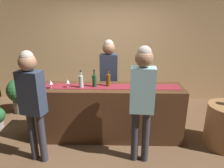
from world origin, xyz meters
name	(u,v)px	position (x,y,z in m)	size (l,w,h in m)	color
ground_plane	(107,136)	(0.00, 0.00, 0.00)	(10.00, 10.00, 0.00)	brown
back_wall	(110,44)	(0.00, 1.90, 1.45)	(6.00, 0.12, 2.90)	tan
bar_counter	(107,112)	(0.00, 0.00, 0.49)	(2.61, 0.60, 0.97)	#472B19
counter_runner_cloth	(107,87)	(0.00, 0.00, 0.98)	(2.48, 0.28, 0.01)	maroon
wine_bottle_clear	(81,81)	(-0.43, -0.06, 1.09)	(0.07, 0.07, 0.30)	#B2C6C1
wine_bottle_green	(94,81)	(-0.21, -0.01, 1.09)	(0.07, 0.07, 0.30)	#194723
wine_bottle_amber	(108,80)	(0.02, 0.03, 1.09)	(0.07, 0.07, 0.30)	brown
wine_glass_near_customer	(68,82)	(-0.66, -0.06, 1.08)	(0.07, 0.07, 0.14)	silver
wine_glass_mid_counter	(51,83)	(-0.93, -0.12, 1.08)	(0.07, 0.07, 0.14)	silver
bartender	(109,73)	(0.01, 0.58, 1.05)	(0.35, 0.24, 1.70)	#26262B
customer_sipping	(142,93)	(0.52, -0.64, 1.11)	(0.36, 0.25, 1.77)	#33333D
customer_browsing	(32,97)	(-1.02, -0.68, 1.06)	(0.38, 0.28, 1.71)	#33333D
potted_plant_tall	(20,93)	(-2.03, 0.97, 0.46)	(0.55, 0.55, 0.80)	#9E9389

